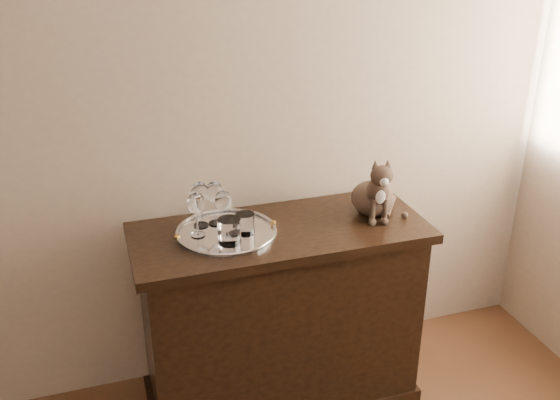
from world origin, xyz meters
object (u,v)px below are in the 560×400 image
(tumbler_b, at_px, (229,231))
(cat, at_px, (374,183))
(tray, at_px, (227,233))
(wine_glass_a, at_px, (200,204))
(wine_glass_b, at_px, (215,203))
(wine_glass_d, at_px, (224,211))
(sideboard, at_px, (280,316))
(wine_glass_c, at_px, (197,214))
(tumbler_a, at_px, (245,224))

(tumbler_b, distance_m, cat, 0.65)
(tray, relative_size, wine_glass_a, 2.10)
(wine_glass_b, xyz_separation_m, wine_glass_d, (0.02, -0.08, -0.01))
(sideboard, distance_m, wine_glass_a, 0.62)
(wine_glass_c, relative_size, tumbler_b, 1.82)
(tumbler_a, bearing_deg, cat, 3.03)
(tumbler_a, height_order, cat, cat)
(tumbler_a, bearing_deg, wine_glass_b, 127.94)
(tray, height_order, wine_glass_a, wine_glass_a)
(wine_glass_a, bearing_deg, wine_glass_b, -0.18)
(tray, relative_size, wine_glass_d, 2.28)
(tray, distance_m, tumbler_b, 0.11)
(tray, height_order, cat, cat)
(wine_glass_b, bearing_deg, wine_glass_c, -138.17)
(tumbler_a, xyz_separation_m, cat, (0.56, 0.03, 0.09))
(wine_glass_c, relative_size, wine_glass_d, 1.04)
(tray, distance_m, wine_glass_c, 0.15)
(tray, distance_m, wine_glass_d, 0.09)
(sideboard, distance_m, tray, 0.48)
(sideboard, height_order, wine_glass_b, wine_glass_b)
(wine_glass_a, xyz_separation_m, tumbler_b, (0.08, -0.18, -0.05))
(wine_glass_a, bearing_deg, wine_glass_d, -44.72)
(wine_glass_a, relative_size, tumbler_b, 1.90)
(sideboard, xyz_separation_m, tray, (-0.22, 0.02, 0.43))
(tumbler_a, xyz_separation_m, tumbler_b, (-0.08, -0.06, 0.01))
(tray, height_order, wine_glass_b, wine_glass_b)
(tumbler_b, bearing_deg, wine_glass_c, 136.53)
(wine_glass_d, relative_size, cat, 0.64)
(wine_glass_c, xyz_separation_m, wine_glass_d, (0.11, 0.00, -0.00))
(wine_glass_d, bearing_deg, wine_glass_c, -178.51)
(tray, bearing_deg, cat, -0.23)
(tumbler_b, bearing_deg, wine_glass_a, 112.99)
(wine_glass_a, relative_size, wine_glass_b, 1.03)
(wine_glass_d, xyz_separation_m, cat, (0.64, -0.01, 0.04))
(wine_glass_b, distance_m, tumbler_b, 0.18)
(sideboard, distance_m, wine_glass_c, 0.62)
(wine_glass_a, xyz_separation_m, wine_glass_c, (-0.03, -0.08, -0.00))
(wine_glass_d, bearing_deg, sideboard, -7.77)
(tumbler_a, relative_size, cat, 0.31)
(wine_glass_b, bearing_deg, tumbler_a, -52.06)
(sideboard, xyz_separation_m, wine_glass_d, (-0.22, 0.03, 0.52))
(wine_glass_a, height_order, wine_glass_d, wine_glass_a)
(wine_glass_c, height_order, cat, cat)
(wine_glass_d, height_order, tumbler_a, wine_glass_d)
(tumbler_a, bearing_deg, wine_glass_c, 167.67)
(cat, bearing_deg, wine_glass_b, -177.48)
(tray, bearing_deg, wine_glass_b, 104.96)
(wine_glass_b, height_order, wine_glass_d, wine_glass_b)
(tray, distance_m, tumbler_a, 0.09)
(sideboard, distance_m, cat, 0.70)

